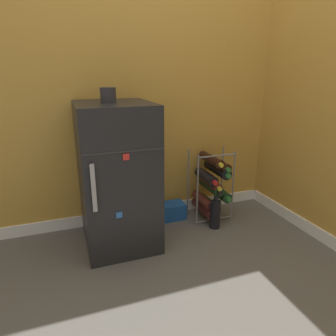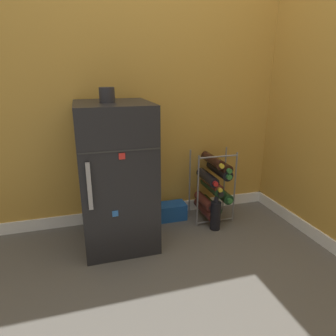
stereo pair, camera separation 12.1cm
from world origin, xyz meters
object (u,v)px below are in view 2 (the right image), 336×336
wine_rack (213,186)px  loose_bottle_floor (215,215)px  fridge_top_cup (107,95)px  soda_box (170,211)px  mini_fridge (116,175)px

wine_rack → loose_bottle_floor: (-0.05, -0.17, -0.17)m
fridge_top_cup → loose_bottle_floor: 1.16m
soda_box → loose_bottle_floor: bearing=-42.3°
mini_fridge → soda_box: size_ratio=3.76×
wine_rack → fridge_top_cup: bearing=-171.9°
mini_fridge → wine_rack: 0.79m
loose_bottle_floor → soda_box: bearing=137.7°
mini_fridge → soda_box: 0.63m
mini_fridge → soda_box: mini_fridge is taller
soda_box → loose_bottle_floor: 0.38m
mini_fridge → soda_box: bearing=23.6°
mini_fridge → fridge_top_cup: bearing=-157.4°
mini_fridge → soda_box: (0.43, 0.19, -0.42)m
loose_bottle_floor → fridge_top_cup: bearing=175.8°
mini_fridge → fridge_top_cup: size_ratio=10.14×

